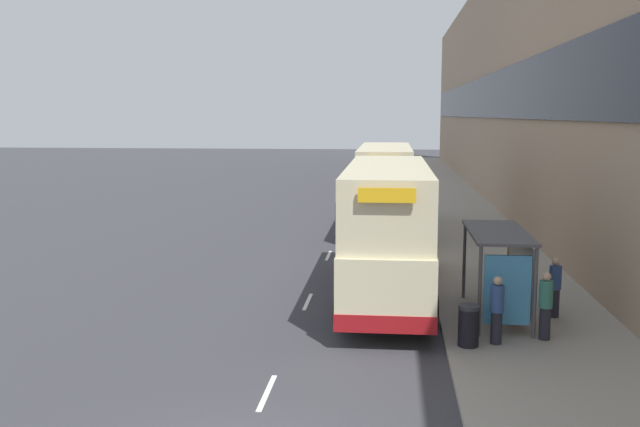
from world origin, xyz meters
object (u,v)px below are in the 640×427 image
at_px(pedestrian_2, 555,287).
at_px(pedestrian_3, 512,260).
at_px(car_2, 391,160).
at_px(litter_bin, 469,325).
at_px(pedestrian_at_shelter, 546,305).
at_px(bus_shelter, 505,259).
at_px(double_decker_bus_near, 387,228).
at_px(double_decker_bus_ahead, 385,187).
at_px(car_0, 394,166).
at_px(pedestrian_1, 497,310).
at_px(car_1, 387,186).

height_order(pedestrian_2, pedestrian_3, pedestrian_2).
bearing_deg(car_2, litter_bin, -88.19).
distance_m(pedestrian_at_shelter, litter_bin, 2.17).
xyz_separation_m(bus_shelter, pedestrian_2, (1.49, 0.40, -0.86)).
bearing_deg(double_decker_bus_near, pedestrian_2, -24.28).
height_order(pedestrian_2, litter_bin, pedestrian_2).
bearing_deg(double_decker_bus_ahead, car_0, 88.97).
height_order(pedestrian_1, pedestrian_3, pedestrian_1).
xyz_separation_m(double_decker_bus_near, car_2, (0.09, 57.68, -1.44)).
bearing_deg(bus_shelter, litter_bin, -116.41).
height_order(double_decker_bus_near, pedestrian_3, double_decker_bus_near).
bearing_deg(pedestrian_1, car_1, 95.15).
distance_m(car_1, pedestrian_at_shelter, 32.39).
bearing_deg(double_decker_bus_near, pedestrian_3, 21.83).
relative_size(car_1, pedestrian_1, 2.23).
distance_m(pedestrian_at_shelter, pedestrian_3, 5.97).
xyz_separation_m(car_0, pedestrian_2, (4.38, -49.19, 0.12)).
distance_m(car_1, pedestrian_2, 30.39).
xyz_separation_m(car_1, car_2, (0.24, 29.85, -0.02)).
distance_m(pedestrian_2, litter_bin, 3.96).
relative_size(car_1, pedestrian_3, 2.29).
bearing_deg(car_2, pedestrian_1, -87.53).
height_order(bus_shelter, car_0, bus_shelter).
bearing_deg(pedestrian_2, pedestrian_at_shelter, -108.35).
relative_size(double_decker_bus_near, pedestrian_2, 6.24).
relative_size(pedestrian_at_shelter, pedestrian_1, 1.02).
distance_m(double_decker_bus_near, pedestrian_2, 5.40).
xyz_separation_m(car_1, litter_bin, (2.22, -32.85, -0.20)).
distance_m(double_decker_bus_ahead, pedestrian_3, 12.40).
bearing_deg(pedestrian_at_shelter, bus_shelter, 114.55).
bearing_deg(pedestrian_at_shelter, litter_bin, -159.80).
xyz_separation_m(double_decker_bus_ahead, pedestrian_3, (4.41, -11.52, -1.28)).
relative_size(double_decker_bus_near, pedestrian_at_shelter, 6.07).
relative_size(double_decker_bus_near, litter_bin, 10.21).
bearing_deg(pedestrian_at_shelter, double_decker_bus_ahead, 103.76).
bearing_deg(car_1, pedestrian_2, -80.65).
distance_m(bus_shelter, pedestrian_3, 4.43).
relative_size(pedestrian_at_shelter, pedestrian_3, 1.05).
bearing_deg(car_1, pedestrian_1, -84.85).
relative_size(car_2, pedestrian_at_shelter, 2.60).
height_order(car_1, pedestrian_1, pedestrian_1).
distance_m(bus_shelter, litter_bin, 3.00).
bearing_deg(pedestrian_1, double_decker_bus_ahead, 99.44).
xyz_separation_m(double_decker_bus_near, litter_bin, (2.08, -5.02, -1.62)).
distance_m(bus_shelter, car_1, 30.60).
relative_size(double_decker_bus_ahead, pedestrian_3, 6.48).
distance_m(double_decker_bus_near, pedestrian_1, 5.67).
bearing_deg(car_1, pedestrian_at_shelter, -82.49).
relative_size(double_decker_bus_ahead, litter_bin, 10.42).
relative_size(double_decker_bus_near, double_decker_bus_ahead, 0.98).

